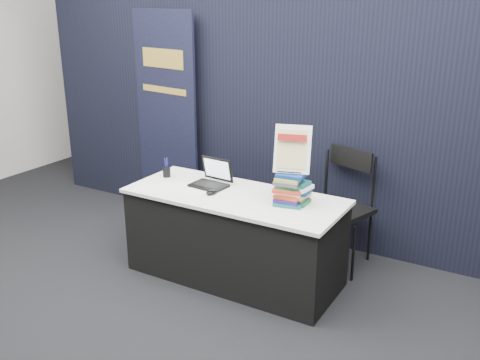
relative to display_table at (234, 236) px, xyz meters
The scene contains 15 objects.
floor 0.67m from the display_table, 90.00° to the right, with size 8.00×8.00×0.00m, color black.
wall_back 3.71m from the display_table, 90.00° to the left, with size 8.00×0.02×3.50m, color #B6B3AC.
drape_partition 1.33m from the display_table, 90.00° to the left, with size 6.00×0.08×2.40m, color black.
display_table is the anchor object (origin of this frame).
laptop 0.52m from the display_table, 162.34° to the left, with size 0.31×0.26×0.23m.
mouse 0.43m from the display_table, 151.40° to the right, with size 0.07×0.11×0.03m, color black.
brochure_left 0.63m from the display_table, behind, with size 0.33×0.24×0.00m, color silver.
brochure_mid 0.79m from the display_table, 162.48° to the right, with size 0.29×0.21×0.00m, color silver.
brochure_right 0.53m from the display_table, 157.76° to the right, with size 0.29×0.21×0.00m, color silver.
pen_cup 0.87m from the display_table, behind, with size 0.07×0.07×0.09m, color black.
book_stack_tall 0.69m from the display_table, ahead, with size 0.23×0.19×0.25m.
book_stack_short 0.69m from the display_table, ahead, with size 0.22×0.17×0.18m.
info_sign 0.94m from the display_table, ahead, with size 0.30×0.18×0.38m.
pullup_banner 1.80m from the display_table, 146.21° to the left, with size 0.92×0.24×2.17m.
stacking_chair 0.99m from the display_table, 46.24° to the left, with size 0.58×0.60×1.02m.
Camera 1 is at (2.10, -2.95, 2.27)m, focal length 40.00 mm.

